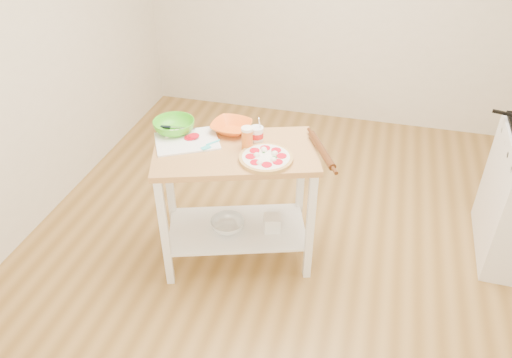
{
  "coord_description": "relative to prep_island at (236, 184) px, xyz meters",
  "views": [
    {
      "loc": [
        0.44,
        -2.68,
        2.55
      ],
      "look_at": [
        -0.23,
        -0.15,
        0.73
      ],
      "focal_mm": 35.0,
      "sensor_mm": 36.0,
      "label": 1
    }
  ],
  "objects": [
    {
      "name": "shelf_bin",
      "position": [
        0.24,
        0.05,
        -0.32
      ],
      "size": [
        0.14,
        0.14,
        0.11
      ],
      "primitive_type": "cube",
      "rotation": [
        0.0,
        0.0,
        0.32
      ],
      "color": "white",
      "rests_on": "prep_island"
    },
    {
      "name": "beer_pint",
      "position": [
        0.07,
        0.04,
        0.33
      ],
      "size": [
        0.07,
        0.07,
        0.15
      ],
      "color": "orange",
      "rests_on": "prep_island"
    },
    {
      "name": "rolling_pin",
      "position": [
        0.53,
        0.1,
        0.28
      ],
      "size": [
        0.23,
        0.39,
        0.05
      ],
      "primitive_type": "cylinder",
      "rotation": [
        1.57,
        0.0,
        0.47
      ],
      "color": "#512A12",
      "rests_on": "prep_island"
    },
    {
      "name": "prep_island",
      "position": [
        0.0,
        0.0,
        0.0
      ],
      "size": [
        1.16,
        0.86,
        0.9
      ],
      "rotation": [
        0.0,
        0.0,
        0.32
      ],
      "color": "#B6844A",
      "rests_on": "ground"
    },
    {
      "name": "green_bowl",
      "position": [
        -0.46,
        0.12,
        0.3
      ],
      "size": [
        0.28,
        0.28,
        0.09
      ],
      "primitive_type": "imported",
      "rotation": [
        0.0,
        0.0,
        0.02
      ],
      "color": "#48C420",
      "rests_on": "prep_island"
    },
    {
      "name": "yogurt_tub",
      "position": [
        0.11,
        0.14,
        0.31
      ],
      "size": [
        0.09,
        0.09,
        0.19
      ],
      "color": "white",
      "rests_on": "prep_island"
    },
    {
      "name": "spatula",
      "position": [
        -0.17,
        -0.01,
        0.28
      ],
      "size": [
        0.09,
        0.15,
        0.01
      ],
      "rotation": [
        0.0,
        0.0,
        0.92
      ],
      "color": "#37D0D6",
      "rests_on": "cutting_board"
    },
    {
      "name": "shelf_glass_bowl",
      "position": [
        -0.06,
        -0.03,
        -0.34
      ],
      "size": [
        0.29,
        0.29,
        0.07
      ],
      "primitive_type": "imported",
      "rotation": [
        0.0,
        0.0,
        0.23
      ],
      "color": "silver",
      "rests_on": "prep_island"
    },
    {
      "name": "pizza",
      "position": [
        0.22,
        -0.06,
        0.28
      ],
      "size": [
        0.33,
        0.33,
        0.05
      ],
      "rotation": [
        0.0,
        0.0,
        0.03
      ],
      "color": "tan",
      "rests_on": "prep_island"
    },
    {
      "name": "orange_bowl",
      "position": [
        -0.09,
        0.23,
        0.29
      ],
      "size": [
        0.29,
        0.29,
        0.06
      ],
      "primitive_type": "imported",
      "rotation": [
        0.0,
        0.0,
        -0.11
      ],
      "color": "orange",
      "rests_on": "prep_island"
    },
    {
      "name": "cutting_board",
      "position": [
        -0.34,
        0.02,
        0.27
      ],
      "size": [
        0.49,
        0.45,
        0.04
      ],
      "rotation": [
        0.0,
        0.0,
        0.5
      ],
      "color": "white",
      "rests_on": "prep_island"
    },
    {
      "name": "room_shell",
      "position": [
        0.37,
        0.11,
        0.71
      ],
      "size": [
        4.04,
        4.54,
        2.74
      ],
      "color": "olive",
      "rests_on": "ground"
    },
    {
      "name": "knife",
      "position": [
        -0.5,
        0.14,
        0.28
      ],
      "size": [
        0.27,
        0.06,
        0.01
      ],
      "rotation": [
        0.0,
        0.0,
        0.1
      ],
      "color": "silver",
      "rests_on": "cutting_board"
    }
  ]
}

